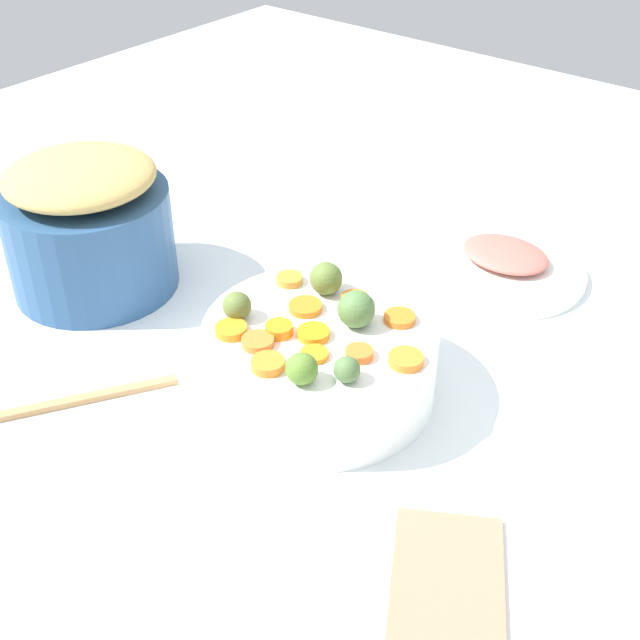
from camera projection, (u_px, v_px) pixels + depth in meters
tabletop at (344, 391)px, 1.03m from camera, size 2.40×2.40×0.02m
serving_bowl_carrots at (320, 360)px, 0.99m from camera, size 0.27×0.27×0.10m
metal_pot at (91, 240)px, 1.17m from camera, size 0.23×0.23×0.15m
stuffing_mound at (79, 176)px, 1.11m from camera, size 0.20×0.20×0.05m
carrot_slice_0 at (258, 342)px, 0.93m from camera, size 0.05×0.05×0.01m
carrot_slice_1 at (359, 353)px, 0.91m from camera, size 0.04×0.04×0.01m
carrot_slice_2 at (268, 364)px, 0.90m from camera, size 0.05×0.05×0.01m
carrot_slice_3 at (313, 333)px, 0.94m from camera, size 0.04×0.04×0.01m
carrot_slice_4 at (355, 300)px, 1.00m from camera, size 0.04×0.04×0.01m
carrot_slice_5 at (279, 329)px, 0.95m from camera, size 0.03×0.03×0.01m
carrot_slice_6 at (406, 360)px, 0.91m from camera, size 0.04×0.04×0.01m
carrot_slice_7 at (305, 307)px, 0.99m from camera, size 0.05×0.05×0.01m
carrot_slice_8 at (400, 318)px, 0.97m from camera, size 0.05×0.05×0.01m
carrot_slice_9 at (289, 279)px, 1.04m from camera, size 0.04×0.04×0.01m
carrot_slice_10 at (231, 330)px, 0.95m from camera, size 0.05×0.05×0.01m
carrot_slice_11 at (314, 354)px, 0.92m from camera, size 0.04×0.04×0.01m
brussels_sprout_0 at (347, 370)px, 0.88m from camera, size 0.03×0.03×0.03m
brussels_sprout_1 at (326, 278)px, 1.01m from camera, size 0.04×0.04×0.04m
brussels_sprout_2 at (237, 306)px, 0.97m from camera, size 0.03×0.03×0.03m
brussels_sprout_3 at (356, 309)px, 0.95m from camera, size 0.04×0.04×0.04m
brussels_sprout_4 at (302, 369)px, 0.87m from camera, size 0.03×0.03×0.03m
ham_plate at (504, 272)px, 1.23m from camera, size 0.23×0.23×0.01m
ham_slice_main at (505, 254)px, 1.24m from camera, size 0.11×0.14×0.02m
dish_towel at (447, 595)px, 0.78m from camera, size 0.22×0.19×0.01m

